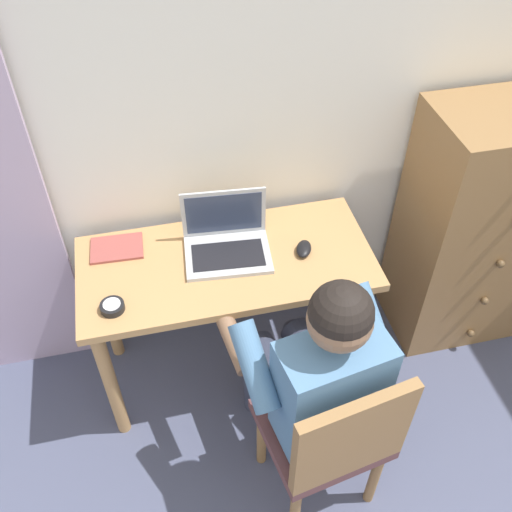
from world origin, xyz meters
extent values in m
cube|color=silver|center=(0.00, 2.20, 1.25)|extent=(4.80, 0.05, 2.50)
cube|color=tan|center=(-0.23, 1.86, 0.72)|extent=(1.18, 0.54, 0.03)
cylinder|color=tan|center=(-0.76, 1.64, 0.35)|extent=(0.06, 0.06, 0.70)
cylinder|color=tan|center=(0.30, 1.64, 0.35)|extent=(0.06, 0.06, 0.70)
cylinder|color=tan|center=(-0.76, 2.07, 0.35)|extent=(0.06, 0.06, 0.70)
cylinder|color=tan|center=(0.30, 2.07, 0.35)|extent=(0.06, 0.06, 0.70)
cube|color=olive|center=(0.93, 1.93, 0.61)|extent=(0.61, 0.43, 1.22)
sphere|color=brown|center=(0.93, 1.70, 0.12)|extent=(0.04, 0.04, 0.04)
sphere|color=brown|center=(0.93, 1.70, 0.36)|extent=(0.04, 0.04, 0.04)
sphere|color=brown|center=(0.93, 1.70, 0.61)|extent=(0.04, 0.04, 0.04)
cube|color=brown|center=(-0.01, 1.23, 0.42)|extent=(0.48, 0.46, 0.05)
cube|color=olive|center=(0.02, 1.05, 0.66)|extent=(0.42, 0.11, 0.42)
cylinder|color=olive|center=(0.14, 1.42, 0.20)|extent=(0.04, 0.04, 0.40)
cylinder|color=olive|center=(-0.20, 1.36, 0.20)|extent=(0.04, 0.04, 0.40)
cylinder|color=olive|center=(0.19, 1.10, 0.20)|extent=(0.04, 0.04, 0.40)
cylinder|color=olive|center=(-0.15, 1.04, 0.20)|extent=(0.04, 0.04, 0.40)
cylinder|color=#33384C|center=(0.05, 1.46, 0.47)|extent=(0.20, 0.42, 0.14)
cylinder|color=#33384C|center=(-0.13, 1.43, 0.47)|extent=(0.20, 0.42, 0.14)
cylinder|color=#33384C|center=(0.02, 1.66, 0.23)|extent=(0.11, 0.11, 0.47)
cylinder|color=#33384C|center=(-0.16, 1.63, 0.23)|extent=(0.11, 0.11, 0.47)
cube|color=teal|center=(0.00, 1.22, 0.70)|extent=(0.39, 0.26, 0.46)
cylinder|color=teal|center=(0.20, 1.39, 0.78)|extent=(0.14, 0.31, 0.25)
cylinder|color=teal|center=(-0.24, 1.31, 0.78)|extent=(0.14, 0.31, 0.25)
cylinder|color=#846047|center=(0.16, 1.58, 0.67)|extent=(0.11, 0.28, 0.11)
cylinder|color=#846047|center=(-0.27, 1.51, 0.67)|extent=(0.11, 0.28, 0.11)
sphere|color=#846047|center=(0.00, 1.23, 1.06)|extent=(0.20, 0.20, 0.20)
sphere|color=black|center=(0.00, 1.23, 1.09)|extent=(0.20, 0.20, 0.20)
cube|color=#B7BABF|center=(-0.22, 1.88, 0.74)|extent=(0.36, 0.27, 0.02)
cube|color=black|center=(-0.22, 1.87, 0.76)|extent=(0.30, 0.18, 0.00)
cube|color=#B7BABF|center=(-0.21, 2.00, 0.86)|extent=(0.34, 0.04, 0.22)
cube|color=#2D3851|center=(-0.21, 1.99, 0.86)|extent=(0.30, 0.03, 0.18)
ellipsoid|color=black|center=(0.09, 1.84, 0.75)|extent=(0.09, 0.12, 0.03)
cylinder|color=black|center=(-0.69, 1.70, 0.75)|extent=(0.09, 0.09, 0.03)
cylinder|color=silver|center=(-0.69, 1.70, 0.77)|extent=(0.06, 0.06, 0.00)
cube|color=#994742|center=(-0.65, 2.02, 0.74)|extent=(0.22, 0.16, 0.01)
camera|label=1|loc=(-0.48, 0.25, 2.38)|focal=40.60mm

